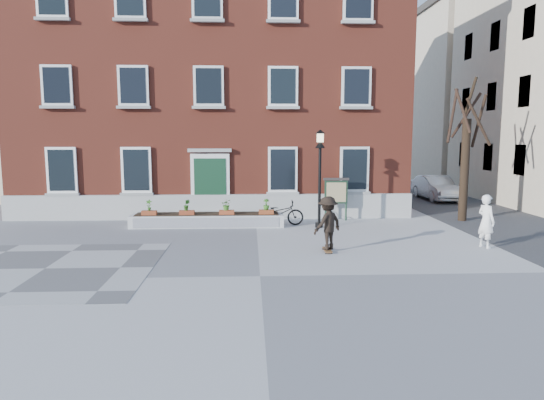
{
  "coord_description": "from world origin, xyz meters",
  "views": [
    {
      "loc": [
        -0.26,
        -12.44,
        3.71
      ],
      "look_at": [
        0.5,
        4.0,
        1.5
      ],
      "focal_mm": 32.0,
      "sensor_mm": 36.0,
      "label": 1
    }
  ],
  "objects_px": {
    "skateboarder": "(328,223)",
    "parked_car": "(436,188)",
    "bystander": "(486,221)",
    "bicycle": "(280,213)",
    "notice_board": "(336,192)",
    "lamp_post": "(320,165)"
  },
  "relations": [
    {
      "from": "lamp_post",
      "to": "skateboarder",
      "type": "height_order",
      "value": "lamp_post"
    },
    {
      "from": "bystander",
      "to": "notice_board",
      "type": "bearing_deg",
      "value": 18.24
    },
    {
      "from": "bystander",
      "to": "skateboarder",
      "type": "bearing_deg",
      "value": 74.49
    },
    {
      "from": "lamp_post",
      "to": "skateboarder",
      "type": "xyz_separation_m",
      "value": [
        -0.32,
        -4.12,
        -1.61
      ]
    },
    {
      "from": "bicycle",
      "to": "bystander",
      "type": "distance_m",
      "value": 7.87
    },
    {
      "from": "lamp_post",
      "to": "notice_board",
      "type": "distance_m",
      "value": 2.21
    },
    {
      "from": "parked_car",
      "to": "skateboarder",
      "type": "relative_size",
      "value": 2.37
    },
    {
      "from": "bystander",
      "to": "notice_board",
      "type": "xyz_separation_m",
      "value": [
        -4.05,
        5.33,
        0.37
      ]
    },
    {
      "from": "lamp_post",
      "to": "bicycle",
      "type": "bearing_deg",
      "value": 161.71
    },
    {
      "from": "parked_car",
      "to": "bystander",
      "type": "xyz_separation_m",
      "value": [
        -2.91,
        -11.82,
        0.19
      ]
    },
    {
      "from": "bystander",
      "to": "parked_car",
      "type": "bearing_deg",
      "value": -32.84
    },
    {
      "from": "skateboarder",
      "to": "parked_car",
      "type": "bearing_deg",
      "value": 55.87
    },
    {
      "from": "skateboarder",
      "to": "bicycle",
      "type": "bearing_deg",
      "value": 105.02
    },
    {
      "from": "parked_car",
      "to": "notice_board",
      "type": "bearing_deg",
      "value": -138.3
    },
    {
      "from": "bicycle",
      "to": "parked_car",
      "type": "xyz_separation_m",
      "value": [
        9.48,
        7.51,
        0.18
      ]
    },
    {
      "from": "bystander",
      "to": "skateboarder",
      "type": "height_order",
      "value": "skateboarder"
    },
    {
      "from": "parked_car",
      "to": "lamp_post",
      "type": "relative_size",
      "value": 1.08
    },
    {
      "from": "lamp_post",
      "to": "skateboarder",
      "type": "distance_m",
      "value": 4.43
    },
    {
      "from": "bystander",
      "to": "skateboarder",
      "type": "xyz_separation_m",
      "value": [
        -5.33,
        -0.33,
        0.04
      ]
    },
    {
      "from": "bystander",
      "to": "skateboarder",
      "type": "relative_size",
      "value": 0.99
    },
    {
      "from": "notice_board",
      "to": "skateboarder",
      "type": "relative_size",
      "value": 1.05
    },
    {
      "from": "lamp_post",
      "to": "notice_board",
      "type": "xyz_separation_m",
      "value": [
        0.95,
        1.54,
        -1.28
      ]
    }
  ]
}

